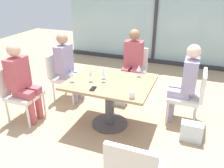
{
  "coord_description": "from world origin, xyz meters",
  "views": [
    {
      "loc": [
        1.15,
        -2.86,
        2.1
      ],
      "look_at": [
        0.0,
        0.1,
        0.65
      ],
      "focal_mm": 37.19,
      "sensor_mm": 36.0,
      "label": 1
    }
  ],
  "objects_px": {
    "chair_side_end": "(18,90)",
    "coffee_cup": "(132,95)",
    "person_near_window": "(133,59)",
    "wine_glass_3": "(103,73)",
    "wine_glass_0": "(91,73)",
    "handbag_1": "(118,97)",
    "chair_near_window": "(134,68)",
    "chair_far_left": "(63,74)",
    "wine_glass_1": "(103,70)",
    "wine_glass_4": "(72,73)",
    "cell_phone_on_table": "(93,89)",
    "handbag_0": "(191,132)",
    "person_far_left": "(67,64)",
    "chair_far_right": "(191,94)",
    "wine_glass_2": "(139,68)",
    "person_far_right": "(185,81)",
    "person_side_end": "(22,80)",
    "dining_table_main": "(110,93)"
  },
  "relations": [
    {
      "from": "person_side_end",
      "to": "wine_glass_1",
      "type": "xyz_separation_m",
      "value": [
        1.17,
        0.43,
        0.16
      ]
    },
    {
      "from": "dining_table_main",
      "to": "wine_glass_0",
      "type": "height_order",
      "value": "wine_glass_0"
    },
    {
      "from": "chair_far_left",
      "to": "chair_side_end",
      "type": "distance_m",
      "value": 0.9
    },
    {
      "from": "chair_far_left",
      "to": "wine_glass_4",
      "type": "distance_m",
      "value": 1.01
    },
    {
      "from": "handbag_1",
      "to": "person_far_left",
      "type": "bearing_deg",
      "value": -167.19
    },
    {
      "from": "person_far_right",
      "to": "cell_phone_on_table",
      "type": "bearing_deg",
      "value": -144.23
    },
    {
      "from": "person_near_window",
      "to": "wine_glass_2",
      "type": "xyz_separation_m",
      "value": [
        0.34,
        -0.84,
        0.16
      ]
    },
    {
      "from": "chair_far_right",
      "to": "wine_glass_4",
      "type": "height_order",
      "value": "wine_glass_4"
    },
    {
      "from": "person_far_left",
      "to": "wine_glass_1",
      "type": "height_order",
      "value": "person_far_left"
    },
    {
      "from": "person_far_left",
      "to": "wine_glass_4",
      "type": "height_order",
      "value": "person_far_left"
    },
    {
      "from": "chair_side_end",
      "to": "cell_phone_on_table",
      "type": "bearing_deg",
      "value": 1.49
    },
    {
      "from": "wine_glass_0",
      "to": "handbag_0",
      "type": "relative_size",
      "value": 0.62
    },
    {
      "from": "wine_glass_1",
      "to": "chair_far_left",
      "type": "bearing_deg",
      "value": 156.95
    },
    {
      "from": "dining_table_main",
      "to": "cell_phone_on_table",
      "type": "relative_size",
      "value": 8.56
    },
    {
      "from": "wine_glass_0",
      "to": "handbag_1",
      "type": "bearing_deg",
      "value": 78.11
    },
    {
      "from": "chair_far_left",
      "to": "handbag_1",
      "type": "height_order",
      "value": "chair_far_left"
    },
    {
      "from": "wine_glass_0",
      "to": "handbag_1",
      "type": "xyz_separation_m",
      "value": [
        0.16,
        0.74,
        -0.72
      ]
    },
    {
      "from": "chair_far_right",
      "to": "chair_side_end",
      "type": "distance_m",
      "value": 2.68
    },
    {
      "from": "wine_glass_1",
      "to": "person_far_left",
      "type": "bearing_deg",
      "value": 154.47
    },
    {
      "from": "chair_near_window",
      "to": "cell_phone_on_table",
      "type": "bearing_deg",
      "value": -94.22
    },
    {
      "from": "wine_glass_3",
      "to": "cell_phone_on_table",
      "type": "bearing_deg",
      "value": -97.35
    },
    {
      "from": "wine_glass_1",
      "to": "cell_phone_on_table",
      "type": "relative_size",
      "value": 1.28
    },
    {
      "from": "chair_far_left",
      "to": "person_far_left",
      "type": "distance_m",
      "value": 0.23
    },
    {
      "from": "person_near_window",
      "to": "coffee_cup",
      "type": "distance_m",
      "value": 1.61
    },
    {
      "from": "handbag_0",
      "to": "chair_far_left",
      "type": "bearing_deg",
      "value": 167.51
    },
    {
      "from": "wine_glass_0",
      "to": "wine_glass_1",
      "type": "bearing_deg",
      "value": 53.71
    },
    {
      "from": "wine_glass_0",
      "to": "chair_far_left",
      "type": "bearing_deg",
      "value": 145.72
    },
    {
      "from": "wine_glass_4",
      "to": "handbag_1",
      "type": "distance_m",
      "value": 1.19
    },
    {
      "from": "chair_side_end",
      "to": "coffee_cup",
      "type": "relative_size",
      "value": 9.67
    },
    {
      "from": "chair_near_window",
      "to": "handbag_0",
      "type": "bearing_deg",
      "value": -45.96
    },
    {
      "from": "wine_glass_0",
      "to": "wine_glass_4",
      "type": "height_order",
      "value": "same"
    },
    {
      "from": "wine_glass_4",
      "to": "cell_phone_on_table",
      "type": "relative_size",
      "value": 1.28
    },
    {
      "from": "cell_phone_on_table",
      "to": "handbag_1",
      "type": "relative_size",
      "value": 0.48
    },
    {
      "from": "wine_glass_0",
      "to": "cell_phone_on_table",
      "type": "distance_m",
      "value": 0.29
    },
    {
      "from": "chair_side_end",
      "to": "wine_glass_1",
      "type": "bearing_deg",
      "value": 18.64
    },
    {
      "from": "person_side_end",
      "to": "coffee_cup",
      "type": "relative_size",
      "value": 14.0
    },
    {
      "from": "chair_near_window",
      "to": "person_far_right",
      "type": "relative_size",
      "value": 0.69
    },
    {
      "from": "dining_table_main",
      "to": "handbag_1",
      "type": "xyz_separation_m",
      "value": [
        -0.1,
        0.66,
        -0.41
      ]
    },
    {
      "from": "wine_glass_2",
      "to": "coffee_cup",
      "type": "height_order",
      "value": "wine_glass_2"
    },
    {
      "from": "person_side_end",
      "to": "wine_glass_2",
      "type": "relative_size",
      "value": 6.81
    },
    {
      "from": "wine_glass_1",
      "to": "coffee_cup",
      "type": "xyz_separation_m",
      "value": [
        0.58,
        -0.45,
        -0.09
      ]
    },
    {
      "from": "chair_side_end",
      "to": "wine_glass_3",
      "type": "bearing_deg",
      "value": 13.33
    },
    {
      "from": "chair_side_end",
      "to": "coffee_cup",
      "type": "distance_m",
      "value": 1.87
    },
    {
      "from": "chair_near_window",
      "to": "handbag_0",
      "type": "height_order",
      "value": "chair_near_window"
    },
    {
      "from": "person_near_window",
      "to": "cell_phone_on_table",
      "type": "height_order",
      "value": "person_near_window"
    },
    {
      "from": "person_near_window",
      "to": "wine_glass_3",
      "type": "xyz_separation_m",
      "value": [
        -0.08,
        -1.22,
        0.16
      ]
    },
    {
      "from": "wine_glass_2",
      "to": "handbag_1",
      "type": "bearing_deg",
      "value": 145.11
    },
    {
      "from": "chair_far_left",
      "to": "wine_glass_0",
      "type": "relative_size",
      "value": 4.7
    },
    {
      "from": "chair_far_left",
      "to": "person_far_right",
      "type": "xyz_separation_m",
      "value": [
        2.15,
        0.0,
        0.2
      ]
    },
    {
      "from": "chair_near_window",
      "to": "chair_far_left",
      "type": "distance_m",
      "value": 1.38
    }
  ]
}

